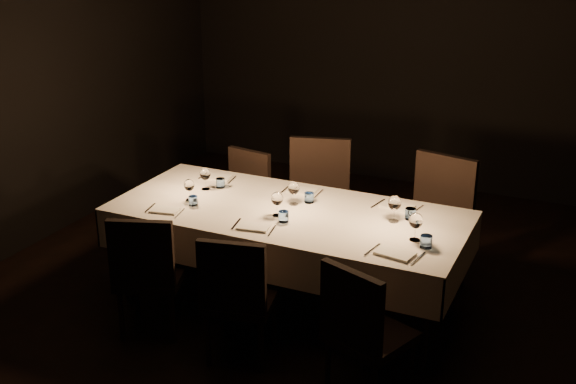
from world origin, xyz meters
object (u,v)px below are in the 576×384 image
at_px(chair_far_center, 318,198).
at_px(chair_near_left, 147,270).
at_px(dining_table, 288,220).
at_px(chair_far_left, 243,196).
at_px(chair_near_right, 362,327).
at_px(chair_near_center, 237,293).
at_px(chair_far_right, 435,218).

bearing_deg(chair_far_center, chair_near_left, -126.57).
relative_size(dining_table, chair_far_center, 2.43).
height_order(chair_near_left, chair_far_left, chair_near_left).
distance_m(dining_table, chair_near_right, 1.23).
height_order(chair_near_right, chair_far_left, chair_near_right).
distance_m(chair_far_left, chair_far_center, 0.67).
xyz_separation_m(chair_near_center, chair_near_right, (0.85, -0.06, 0.00)).
height_order(dining_table, chair_far_right, chair_far_right).
distance_m(dining_table, chair_far_center, 0.80).
relative_size(chair_far_left, chair_far_center, 0.84).
bearing_deg(chair_far_center, dining_table, -98.83).
distance_m(chair_far_left, chair_far_right, 1.65).
bearing_deg(chair_far_right, dining_table, -126.28).
relative_size(chair_near_left, chair_far_right, 0.87).
height_order(chair_near_center, chair_near_right, chair_near_right).
height_order(chair_far_left, chair_far_right, chair_far_right).
bearing_deg(chair_near_left, chair_far_left, -107.06).
relative_size(dining_table, chair_near_center, 2.82).
bearing_deg(dining_table, chair_near_left, -131.74).
height_order(chair_near_left, chair_near_center, chair_near_left).
bearing_deg(chair_far_right, chair_far_center, -168.09).
xyz_separation_m(dining_table, chair_near_center, (0.02, -0.80, -0.19)).
distance_m(dining_table, chair_near_left, 1.05).
distance_m(chair_near_left, chair_far_center, 1.66).
bearing_deg(chair_near_right, chair_far_left, -23.53).
bearing_deg(chair_near_right, chair_far_center, -38.85).
relative_size(chair_near_left, chair_near_center, 1.01).
distance_m(chair_near_left, chair_far_left, 1.50).
relative_size(chair_near_center, chair_near_right, 0.99).
relative_size(dining_table, chair_far_right, 2.44).
bearing_deg(chair_near_left, chair_near_right, 156.82).
bearing_deg(dining_table, chair_far_right, 41.18).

